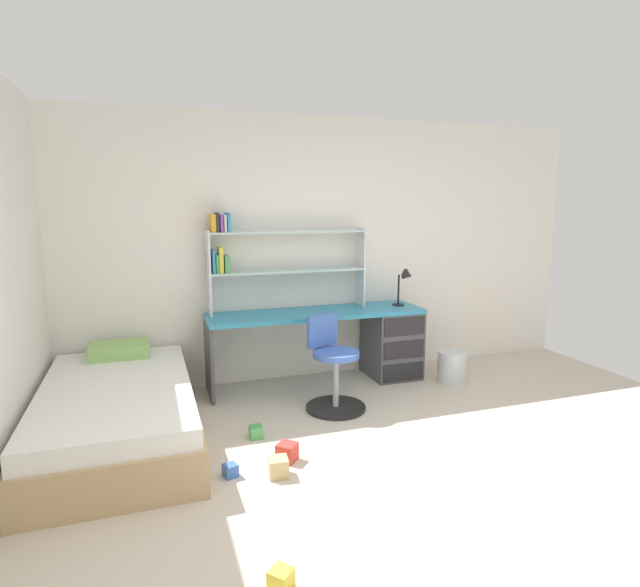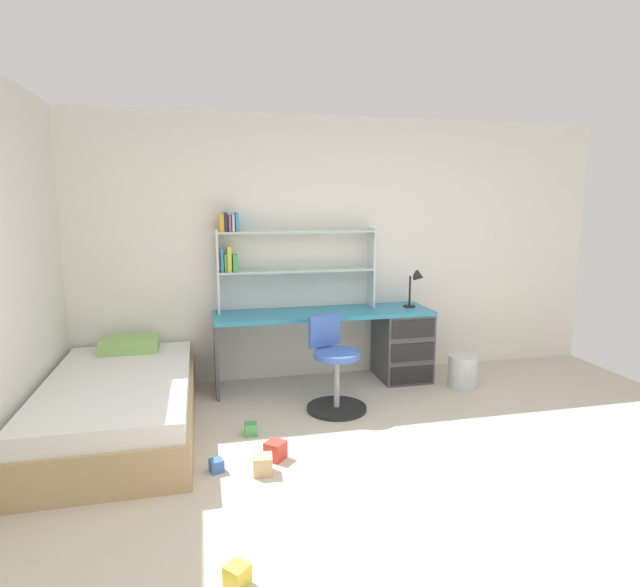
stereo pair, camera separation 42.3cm
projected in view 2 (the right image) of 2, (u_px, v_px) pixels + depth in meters
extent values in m
cube|color=beige|center=(437.00, 523.00, 2.91)|extent=(5.96, 6.29, 0.02)
cube|color=white|center=(326.00, 249.00, 5.25)|extent=(5.96, 0.06, 2.61)
cube|color=teal|center=(324.00, 313.00, 5.01)|extent=(2.12, 0.56, 0.04)
cube|color=#4C4C51|center=(402.00, 345.00, 5.25)|extent=(0.48, 0.53, 0.69)
cube|color=#4C4C51|center=(216.00, 357.00, 4.84)|extent=(0.03, 0.51, 0.69)
cube|color=black|center=(412.00, 375.00, 5.03)|extent=(0.44, 0.01, 0.18)
cube|color=black|center=(413.00, 352.00, 4.99)|extent=(0.44, 0.01, 0.18)
cube|color=black|center=(413.00, 329.00, 4.95)|extent=(0.44, 0.01, 0.18)
cube|color=silver|center=(218.00, 272.00, 4.87)|extent=(0.02, 0.22, 0.80)
cube|color=silver|center=(371.00, 267.00, 5.21)|extent=(0.02, 0.22, 0.80)
cube|color=silver|center=(297.00, 270.00, 5.04)|extent=(1.51, 0.22, 0.02)
cube|color=silver|center=(297.00, 232.00, 4.98)|extent=(1.51, 0.22, 0.02)
cube|color=#338CBF|center=(222.00, 260.00, 4.86)|extent=(0.02, 0.17, 0.22)
cube|color=#4CA559|center=(226.00, 263.00, 4.88)|extent=(0.03, 0.13, 0.17)
cube|color=yellow|center=(229.00, 259.00, 4.88)|extent=(0.04, 0.15, 0.24)
cube|color=#4CA559|center=(235.00, 263.00, 4.90)|extent=(0.04, 0.17, 0.16)
cube|color=gold|center=(221.00, 223.00, 4.81)|extent=(0.04, 0.17, 0.16)
cube|color=#26262D|center=(226.00, 222.00, 4.81)|extent=(0.03, 0.18, 0.18)
cube|color=purple|center=(230.00, 223.00, 4.82)|extent=(0.02, 0.18, 0.15)
cube|color=beige|center=(233.00, 223.00, 4.83)|extent=(0.02, 0.19, 0.16)
cube|color=#338CBF|center=(237.00, 222.00, 4.84)|extent=(0.03, 0.19, 0.18)
cylinder|color=black|center=(409.00, 306.00, 5.23)|extent=(0.12, 0.12, 0.02)
cylinder|color=black|center=(410.00, 291.00, 5.20)|extent=(0.02, 0.02, 0.30)
cone|color=black|center=(420.00, 276.00, 5.15)|extent=(0.12, 0.11, 0.13)
cylinder|color=black|center=(337.00, 408.00, 4.47)|extent=(0.52, 0.52, 0.03)
cylinder|color=#A5A8AD|center=(337.00, 384.00, 4.44)|extent=(0.05, 0.05, 0.47)
cylinder|color=#3F66BF|center=(337.00, 355.00, 4.39)|extent=(0.40, 0.40, 0.05)
cube|color=#3F66BF|center=(325.00, 330.00, 4.51)|extent=(0.31, 0.16, 0.28)
cube|color=tan|center=(120.00, 414.00, 4.01)|extent=(1.11, 2.02, 0.31)
cube|color=white|center=(118.00, 386.00, 3.97)|extent=(1.05, 1.96, 0.14)
cube|color=#8CBF66|center=(130.00, 344.00, 4.68)|extent=(0.50, 0.32, 0.12)
cylinder|color=silver|center=(463.00, 371.00, 5.03)|extent=(0.28, 0.28, 0.31)
cube|color=gold|center=(237.00, 575.00, 2.41)|extent=(0.14, 0.14, 0.10)
cube|color=#3860B7|center=(216.00, 466.00, 3.44)|extent=(0.11, 0.11, 0.08)
cube|color=tan|center=(263.00, 465.00, 3.41)|extent=(0.14, 0.14, 0.13)
cube|color=#479E51|center=(251.00, 429.00, 3.98)|extent=(0.09, 0.09, 0.09)
cube|color=red|center=(275.00, 450.00, 3.61)|extent=(0.18, 0.18, 0.12)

